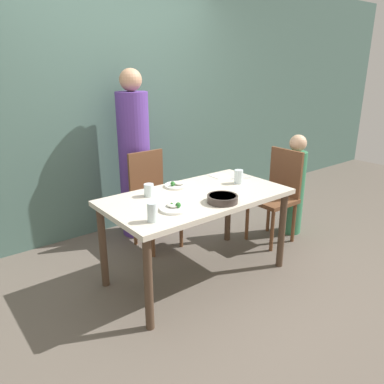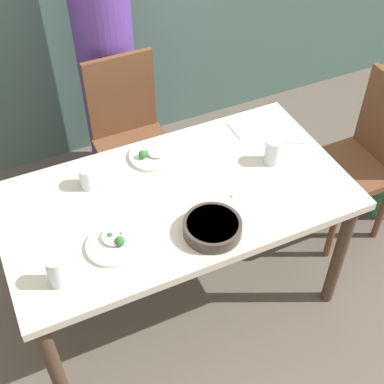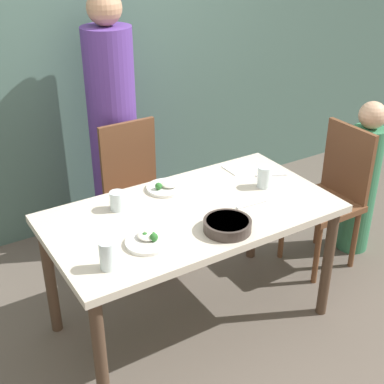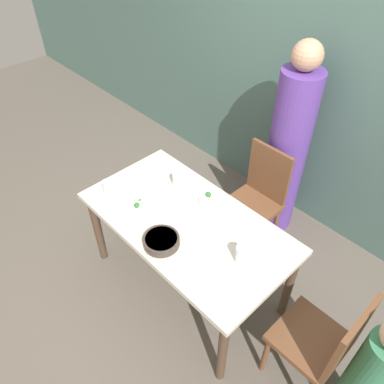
% 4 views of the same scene
% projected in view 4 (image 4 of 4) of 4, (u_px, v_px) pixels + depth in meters
% --- Properties ---
extents(ground_plane, '(10.00, 10.00, 0.00)m').
position_uv_depth(ground_plane, '(187.00, 282.00, 3.05)').
color(ground_plane, '#60564C').
extents(wall_back, '(10.00, 0.06, 2.70)m').
position_uv_depth(wall_back, '(319.00, 72.00, 2.84)').
color(wall_back, '#4C6B60').
rests_on(wall_back, ground_plane).
extents(dining_table, '(1.49, 0.80, 0.73)m').
position_uv_depth(dining_table, '(186.00, 228.00, 2.61)').
color(dining_table, beige).
rests_on(dining_table, ground_plane).
extents(chair_adult_spot, '(0.40, 0.40, 0.93)m').
position_uv_depth(chair_adult_spot, '(257.00, 197.00, 3.06)').
color(chair_adult_spot, brown).
rests_on(chair_adult_spot, ground_plane).
extents(chair_child_spot, '(0.40, 0.40, 0.93)m').
position_uv_depth(chair_child_spot, '(322.00, 342.00, 2.16)').
color(chair_child_spot, brown).
rests_on(chair_child_spot, ground_plane).
extents(person_adult, '(0.32, 0.32, 1.70)m').
position_uv_depth(person_adult, '(287.00, 152.00, 3.03)').
color(person_adult, '#5B3893').
rests_on(person_adult, ground_plane).
extents(person_child, '(0.21, 0.21, 1.06)m').
position_uv_depth(person_child, '(367.00, 378.00, 2.01)').
color(person_child, '#387F56').
rests_on(person_child, ground_plane).
extents(bowl_curry, '(0.23, 0.23, 0.06)m').
position_uv_depth(bowl_curry, '(161.00, 241.00, 2.38)').
color(bowl_curry, '#3D332D').
rests_on(bowl_curry, dining_table).
extents(plate_rice_adult, '(0.21, 0.21, 0.06)m').
position_uv_depth(plate_rice_adult, '(138.00, 204.00, 2.64)').
color(plate_rice_adult, white).
rests_on(plate_rice_adult, dining_table).
extents(plate_rice_child, '(0.22, 0.22, 0.06)m').
position_uv_depth(plate_rice_child, '(213.00, 200.00, 2.68)').
color(plate_rice_child, white).
rests_on(plate_rice_child, dining_table).
extents(glass_water_tall, '(0.08, 0.08, 0.12)m').
position_uv_depth(glass_water_tall, '(242.00, 254.00, 2.26)').
color(glass_water_tall, silver).
rests_on(glass_water_tall, dining_table).
extents(glass_water_short, '(0.08, 0.08, 0.10)m').
position_uv_depth(glass_water_short, '(178.00, 179.00, 2.79)').
color(glass_water_short, silver).
rests_on(glass_water_short, dining_table).
extents(glass_water_center, '(0.07, 0.07, 0.13)m').
position_uv_depth(glass_water_center, '(108.00, 188.00, 2.69)').
color(glass_water_center, silver).
rests_on(glass_water_center, dining_table).
extents(napkin_folded, '(0.14, 0.14, 0.01)m').
position_uv_depth(napkin_folded, '(269.00, 239.00, 2.42)').
color(napkin_folded, white).
rests_on(napkin_folded, dining_table).
extents(fork_steel, '(0.17, 0.09, 0.01)m').
position_uv_depth(fork_steel, '(266.00, 264.00, 2.27)').
color(fork_steel, silver).
rests_on(fork_steel, dining_table).
extents(spoon_steel, '(0.18, 0.03, 0.01)m').
position_uv_depth(spoon_steel, '(205.00, 254.00, 2.33)').
color(spoon_steel, silver).
rests_on(spoon_steel, dining_table).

